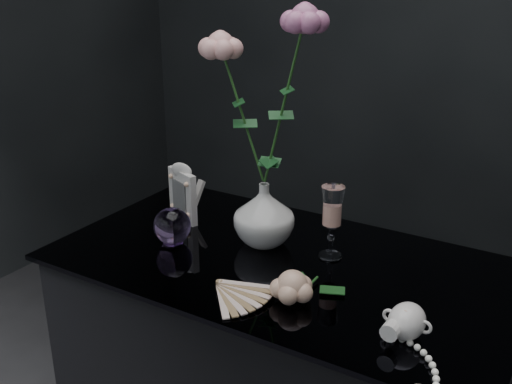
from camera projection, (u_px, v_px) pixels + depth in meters
The scene contains 8 objects.
vase at pixel (264, 214), 1.43m from camera, with size 0.15×0.15×0.15m, color silver.
wine_glass at pixel (332, 222), 1.36m from camera, with size 0.05×0.05×0.17m, color white, non-canonical shape.
picture_frame at pixel (183, 192), 1.56m from camera, with size 0.12×0.09×0.16m, color silver, non-canonical shape.
paperweight at pixel (172, 226), 1.44m from camera, with size 0.09×0.09×0.09m, color #A67BC7, non-canonical shape.
paper_fan at pixel (219, 284), 1.24m from camera, with size 0.24×0.18×0.02m, color beige, non-canonical shape.
loose_rose at pixel (292, 286), 1.20m from camera, with size 0.15×0.19×0.07m, color #DEAD8F, non-canonical shape.
pearl_jar at pixel (407, 320), 1.08m from camera, with size 0.23×0.24×0.07m, color white, non-canonical shape.
roses at pixel (264, 93), 1.32m from camera, with size 0.28×0.12×0.46m.
Camera 1 is at (0.58, -1.03, 1.40)m, focal length 42.00 mm.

